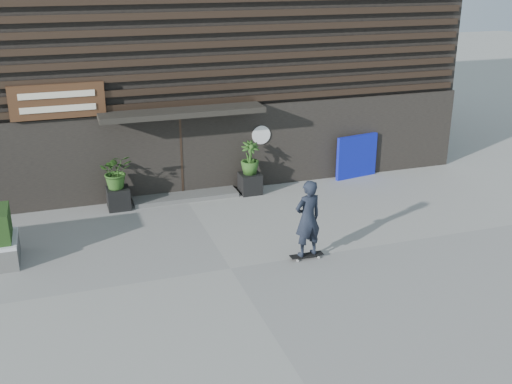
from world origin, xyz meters
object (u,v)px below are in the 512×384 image
object	(u,v)px
blue_tarp	(357,156)
skateboarder	(308,219)
planter_pot_right	(250,183)
planter_pot_left	(118,198)

from	to	relation	value
blue_tarp	skateboarder	distance (m)	6.05
blue_tarp	skateboarder	world-z (taller)	skateboarder
blue_tarp	skateboarder	xyz separation A→B (m)	(-3.71, -4.77, 0.31)
planter_pot_right	blue_tarp	size ratio (longest dim) A/B	0.41
blue_tarp	skateboarder	size ratio (longest dim) A/B	0.77
planter_pot_left	skateboarder	world-z (taller)	skateboarder
skateboarder	planter_pot_right	bearing A→B (deg)	88.67
planter_pot_left	blue_tarp	size ratio (longest dim) A/B	0.41
planter_pot_left	planter_pot_right	world-z (taller)	same
planter_pot_right	blue_tarp	bearing A→B (deg)	4.76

